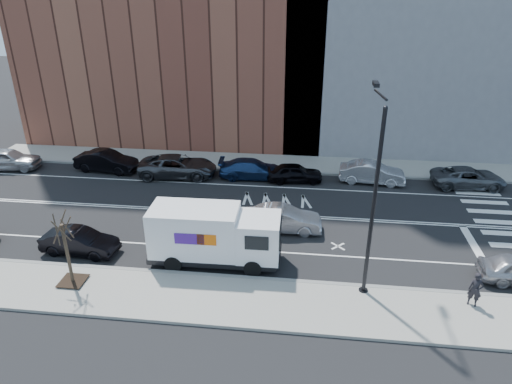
% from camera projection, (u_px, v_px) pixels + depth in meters
% --- Properties ---
extents(ground, '(120.00, 120.00, 0.00)m').
position_uv_depth(ground, '(241.00, 213.00, 29.10)').
color(ground, black).
rests_on(ground, ground).
extents(sidewalk_near, '(44.00, 3.60, 0.15)m').
position_uv_depth(sidewalk_near, '(212.00, 299.00, 21.15)').
color(sidewalk_near, gray).
rests_on(sidewalk_near, ground).
extents(sidewalk_far, '(44.00, 3.60, 0.15)m').
position_uv_depth(sidewalk_far, '(257.00, 162.00, 36.99)').
color(sidewalk_far, gray).
rests_on(sidewalk_far, ground).
extents(curb_near, '(44.00, 0.25, 0.17)m').
position_uv_depth(curb_near, '(220.00, 276.00, 22.77)').
color(curb_near, gray).
rests_on(curb_near, ground).
extents(curb_far, '(44.00, 0.25, 0.17)m').
position_uv_depth(curb_far, '(254.00, 171.00, 35.36)').
color(curb_far, gray).
rests_on(curb_far, ground).
extents(crosswalk, '(3.00, 14.00, 0.01)m').
position_uv_depth(crosswalk, '(504.00, 228.00, 27.39)').
color(crosswalk, white).
rests_on(crosswalk, ground).
extents(road_markings, '(40.00, 8.60, 0.01)m').
position_uv_depth(road_markings, '(241.00, 213.00, 29.10)').
color(road_markings, white).
rests_on(road_markings, ground).
extents(bldg_brick, '(26.00, 10.00, 22.00)m').
position_uv_depth(bldg_brick, '(174.00, 12.00, 39.34)').
color(bldg_brick, brown).
rests_on(bldg_brick, ground).
extents(streetlight, '(0.44, 4.02, 9.34)m').
position_uv_depth(streetlight, '(373.00, 192.00, 19.98)').
color(streetlight, black).
rests_on(streetlight, ground).
extents(street_tree, '(1.20, 1.20, 3.75)m').
position_uv_depth(street_tree, '(69.00, 260.00, 21.68)').
color(street_tree, black).
rests_on(street_tree, ground).
extents(fedex_van, '(6.82, 2.52, 3.10)m').
position_uv_depth(fedex_van, '(214.00, 235.00, 23.43)').
color(fedex_van, black).
rests_on(fedex_van, ground).
extents(far_parked_a, '(5.10, 2.61, 1.66)m').
position_uv_depth(far_parked_a, '(8.00, 159.00, 35.57)').
color(far_parked_a, '#A5A6AA').
rests_on(far_parked_a, ground).
extents(far_parked_b, '(5.01, 2.25, 1.60)m').
position_uv_depth(far_parked_b, '(107.00, 161.00, 35.23)').
color(far_parked_b, black).
rests_on(far_parked_b, ground).
extents(far_parked_c, '(6.01, 3.14, 1.61)m').
position_uv_depth(far_parked_c, '(178.00, 166.00, 34.26)').
color(far_parked_c, '#424448').
rests_on(far_parked_c, ground).
extents(far_parked_d, '(5.05, 2.31, 1.43)m').
position_uv_depth(far_parked_d, '(252.00, 169.00, 34.03)').
color(far_parked_d, navy).
rests_on(far_parked_d, ground).
extents(far_parked_e, '(4.19, 2.05, 1.37)m').
position_uv_depth(far_parked_e, '(295.00, 173.00, 33.41)').
color(far_parked_e, black).
rests_on(far_parked_e, ground).
extents(far_parked_f, '(4.82, 2.04, 1.55)m').
position_uv_depth(far_parked_f, '(372.00, 173.00, 33.21)').
color(far_parked_f, silver).
rests_on(far_parked_f, ground).
extents(far_parked_g, '(5.19, 2.57, 1.42)m').
position_uv_depth(far_parked_g, '(468.00, 178.00, 32.55)').
color(far_parked_g, '#54585D').
rests_on(far_parked_g, ground).
extents(driving_sedan, '(4.56, 1.69, 1.49)m').
position_uv_depth(driving_sedan, '(283.00, 219.00, 26.82)').
color(driving_sedan, '#ABABAF').
rests_on(driving_sedan, ground).
extents(near_parked_rear_a, '(4.25, 1.75, 1.37)m').
position_uv_depth(near_parked_rear_a, '(80.00, 242.00, 24.61)').
color(near_parked_rear_a, black).
rests_on(near_parked_rear_a, ground).
extents(pedestrian, '(0.71, 0.59, 1.67)m').
position_uv_depth(pedestrian, '(475.00, 290.00, 20.33)').
color(pedestrian, black).
rests_on(pedestrian, sidewalk_near).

